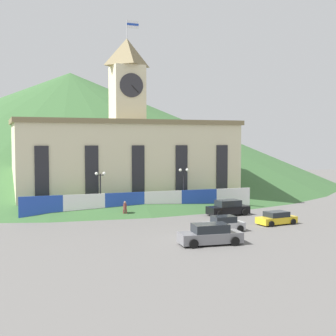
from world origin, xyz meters
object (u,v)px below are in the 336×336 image
(street_lamp_center, at_px, (100,184))
(pedestrian, at_px, (125,209))
(car_black_suv, at_px, (228,208))
(car_gray_pickup, at_px, (210,235))
(car_silver_hatch, at_px, (224,224))
(street_lamp_left, at_px, (184,180))
(car_yellow_coupe, at_px, (276,218))

(street_lamp_center, bearing_deg, pedestrian, -42.41)
(car_black_suv, height_order, car_gray_pickup, car_black_suv)
(car_silver_hatch, height_order, car_black_suv, car_black_suv)
(pedestrian, bearing_deg, car_black_suv, -94.41)
(car_silver_hatch, relative_size, car_gray_pickup, 0.72)
(car_gray_pickup, bearing_deg, car_silver_hatch, 57.17)
(street_lamp_center, relative_size, street_lamp_left, 0.96)
(car_silver_hatch, relative_size, car_black_suv, 0.78)
(car_yellow_coupe, bearing_deg, street_lamp_left, -71.22)
(street_lamp_center, distance_m, car_silver_hatch, 16.44)
(street_lamp_left, xyz_separation_m, car_gray_pickup, (-5.07, -18.04, -3.02))
(car_yellow_coupe, bearing_deg, street_lamp_center, -42.89)
(pedestrian, bearing_deg, car_gray_pickup, -160.79)
(street_lamp_center, bearing_deg, car_black_suv, -18.83)
(street_lamp_left, relative_size, car_gray_pickup, 0.97)
(car_silver_hatch, height_order, car_yellow_coupe, car_silver_hatch)
(car_silver_hatch, bearing_deg, car_yellow_coupe, -167.42)
(street_lamp_center, xyz_separation_m, car_silver_hatch, (9.06, -13.38, -3.02))
(car_black_suv, bearing_deg, street_lamp_left, -56.10)
(car_black_suv, bearing_deg, car_yellow_coupe, 102.23)
(car_yellow_coupe, xyz_separation_m, pedestrian, (-13.69, 9.73, 0.38))
(car_silver_hatch, xyz_separation_m, car_gray_pickup, (-3.68, -4.67, 0.12))
(pedestrian, bearing_deg, car_silver_hatch, -140.72)
(car_silver_hatch, xyz_separation_m, car_yellow_coupe, (6.96, 1.51, -0.07))
(car_silver_hatch, distance_m, car_yellow_coupe, 7.13)
(street_lamp_left, height_order, car_yellow_coupe, street_lamp_left)
(car_yellow_coupe, xyz_separation_m, car_gray_pickup, (-10.65, -6.18, 0.18))
(car_black_suv, bearing_deg, pedestrian, -15.97)
(car_silver_hatch, distance_m, pedestrian, 13.10)
(car_gray_pickup, bearing_deg, street_lamp_left, 79.74)
(street_lamp_center, distance_m, car_yellow_coupe, 20.18)
(street_lamp_center, distance_m, car_black_suv, 15.16)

